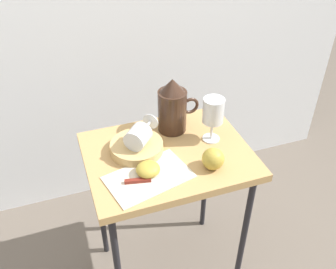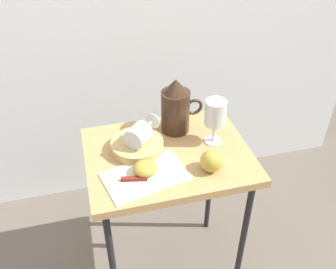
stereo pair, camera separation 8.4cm
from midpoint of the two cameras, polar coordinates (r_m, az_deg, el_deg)
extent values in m
plane|color=#665B51|center=(1.84, -1.39, -19.45)|extent=(6.00, 6.00, 0.00)
cube|color=tan|center=(1.34, -1.81, -3.31)|extent=(0.58, 0.45, 0.03)
cylinder|color=black|center=(1.54, 9.81, -15.23)|extent=(0.02, 0.02, 0.65)
cylinder|color=black|center=(1.67, -11.85, -10.23)|extent=(0.02, 0.02, 0.65)
cylinder|color=black|center=(1.76, 4.38, -6.48)|extent=(0.02, 0.02, 0.65)
cube|color=beige|center=(1.23, -4.91, -6.52)|extent=(0.30, 0.23, 0.00)
cylinder|color=tan|center=(1.33, -6.59, -1.98)|extent=(0.19, 0.19, 0.03)
cylinder|color=#382319|center=(1.39, -1.09, 3.53)|extent=(0.11, 0.11, 0.16)
cylinder|color=#B23819|center=(1.41, -1.08, 2.42)|extent=(0.10, 0.10, 0.09)
cone|color=#382319|center=(1.34, -1.14, 7.40)|extent=(0.09, 0.09, 0.05)
torus|color=#382319|center=(1.41, 1.68, 4.34)|extent=(0.07, 0.01, 0.07)
cylinder|color=silver|center=(1.39, 4.83, -0.64)|extent=(0.06, 0.06, 0.00)
cylinder|color=silver|center=(1.37, 4.91, 0.68)|extent=(0.01, 0.01, 0.07)
cylinder|color=silver|center=(1.32, 5.10, 3.61)|extent=(0.08, 0.08, 0.09)
cylinder|color=#B23819|center=(1.33, 5.05, 2.88)|extent=(0.07, 0.07, 0.05)
cylinder|color=silver|center=(1.29, -6.46, -0.39)|extent=(0.11, 0.11, 0.08)
cylinder|color=silver|center=(1.33, -5.08, 1.22)|extent=(0.05, 0.05, 0.01)
cylinder|color=silver|center=(1.36, -4.46, 1.95)|extent=(0.05, 0.04, 0.06)
ellipsoid|color=#B29938|center=(1.23, -4.92, -5.30)|extent=(0.08, 0.08, 0.04)
ellipsoid|color=#B29938|center=(1.23, -5.14, -5.37)|extent=(0.08, 0.08, 0.04)
sphere|color=#B29938|center=(1.25, 4.96, -3.74)|extent=(0.08, 0.08, 0.08)
cube|color=silver|center=(1.22, -1.69, -6.80)|extent=(0.12, 0.04, 0.00)
cube|color=maroon|center=(1.21, -6.63, -7.04)|extent=(0.09, 0.03, 0.01)
camera|label=1|loc=(0.04, -91.89, -1.42)|focal=40.10mm
camera|label=2|loc=(0.04, 88.11, 1.42)|focal=40.10mm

